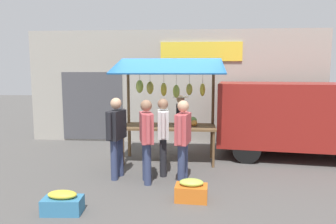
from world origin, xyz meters
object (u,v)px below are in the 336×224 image
object	(u,v)px
shopper_with_shopping_bag	(117,132)
shopper_with_ponytail	(163,131)
shopper_in_grey_tee	(146,135)
produce_crate_side	(63,203)
parked_van	(301,113)
vendor_with_sunhat	(180,120)
shopper_in_striped_shirt	(183,136)
market_stall	(169,98)
produce_crate_near	(191,191)

from	to	relation	value
shopper_with_shopping_bag	shopper_with_ponytail	bearing A→B (deg)	-60.39
shopper_with_shopping_bag	shopper_in_grey_tee	xyz separation A→B (m)	(-0.64, 0.22, -0.01)
produce_crate_side	shopper_in_grey_tee	bearing A→B (deg)	-127.34
parked_van	produce_crate_side	bearing A→B (deg)	44.58
vendor_with_sunhat	produce_crate_side	xyz separation A→B (m)	(1.65, 3.65, -0.75)
shopper_with_shopping_bag	shopper_in_grey_tee	distance (m)	0.68
shopper_in_striped_shirt	shopper_in_grey_tee	distance (m)	0.71
shopper_with_shopping_bag	produce_crate_side	distance (m)	1.89
shopper_in_grey_tee	parked_van	distance (m)	4.20
shopper_in_grey_tee	parked_van	xyz separation A→B (m)	(-3.60, -2.15, 0.18)
market_stall	produce_crate_side	bearing A→B (deg)	64.40
vendor_with_sunhat	shopper_with_shopping_bag	bearing A→B (deg)	-34.38
shopper_in_grey_tee	produce_crate_near	world-z (taller)	shopper_in_grey_tee
vendor_with_sunhat	produce_crate_side	distance (m)	4.08
shopper_in_striped_shirt	shopper_in_grey_tee	world-z (taller)	shopper_in_grey_tee
vendor_with_sunhat	shopper_with_ponytail	distance (m)	1.74
shopper_in_striped_shirt	produce_crate_near	size ratio (longest dim) A/B	2.91
market_stall	shopper_in_striped_shirt	world-z (taller)	market_stall
vendor_with_sunhat	shopper_with_shopping_bag	xyz separation A→B (m)	(1.20, 2.00, 0.05)
vendor_with_sunhat	shopper_in_striped_shirt	xyz separation A→B (m)	(-0.15, 2.25, 0.03)
vendor_with_sunhat	shopper_with_ponytail	world-z (taller)	shopper_with_ponytail
shopper_with_ponytail	produce_crate_near	world-z (taller)	shopper_with_ponytail
shopper_with_ponytail	parked_van	distance (m)	3.72
shopper_with_shopping_bag	shopper_with_ponytail	distance (m)	0.96
vendor_with_sunhat	shopper_in_grey_tee	size ratio (longest dim) A/B	0.95
market_stall	shopper_with_shopping_bag	bearing A→B (deg)	53.42
shopper_in_striped_shirt	parked_van	bearing A→B (deg)	-42.29
shopper_in_striped_shirt	parked_van	xyz separation A→B (m)	(-2.90, -2.18, 0.18)
produce_crate_near	produce_crate_side	xyz separation A→B (m)	(1.97, 0.63, -0.01)
market_stall	produce_crate_side	xyz separation A→B (m)	(1.42, 2.96, -1.39)
shopper_with_ponytail	produce_crate_near	bearing A→B (deg)	-162.09
shopper_with_shopping_bag	shopper_with_ponytail	size ratio (longest dim) A/B	1.02
produce_crate_near	market_stall	bearing A→B (deg)	-76.64
market_stall	parked_van	bearing A→B (deg)	-169.28
parked_van	shopper_with_shopping_bag	bearing A→B (deg)	31.65
shopper_with_shopping_bag	vendor_with_sunhat	bearing A→B (deg)	-18.77
shopper_in_striped_shirt	parked_van	world-z (taller)	parked_van
market_stall	shopper_with_shopping_bag	xyz separation A→B (m)	(0.97, 1.31, -0.60)
produce_crate_side	shopper_with_ponytail	bearing A→B (deg)	-125.10
market_stall	shopper_in_grey_tee	world-z (taller)	market_stall
parked_van	shopper_in_grey_tee	bearing A→B (deg)	38.06
shopper_with_shopping_bag	shopper_with_ponytail	xyz separation A→B (m)	(-0.91, -0.28, -0.02)
market_stall	produce_crate_near	xyz separation A→B (m)	(-0.55, 2.33, -1.38)
parked_van	shopper_with_ponytail	bearing A→B (deg)	33.47
shopper_in_striped_shirt	produce_crate_side	distance (m)	2.41
shopper_with_ponytail	vendor_with_sunhat	bearing A→B (deg)	-16.64
market_stall	shopper_in_striped_shirt	bearing A→B (deg)	103.76
shopper_in_striped_shirt	produce_crate_near	bearing A→B (deg)	-156.66
shopper_in_grey_tee	parked_van	world-z (taller)	parked_van
vendor_with_sunhat	produce_crate_near	world-z (taller)	vendor_with_sunhat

